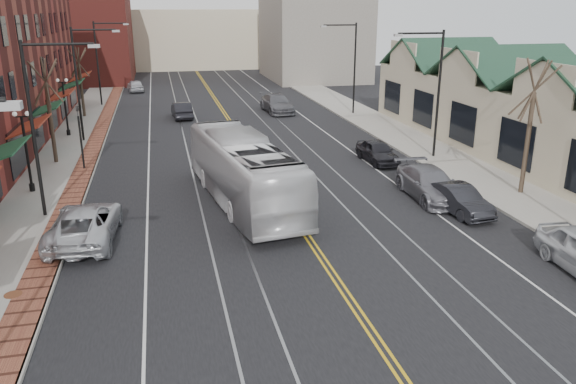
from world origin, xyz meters
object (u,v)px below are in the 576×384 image
parked_car_c (430,184)px  parked_car_b (459,199)px  transit_bus (244,171)px  parked_car_d (378,151)px  parked_suv (85,224)px

parked_car_c → parked_car_b: bearing=-79.3°
transit_bus → parked_car_c: (9.50, -1.36, -0.92)m
parked_car_d → parked_car_c: bearing=-92.4°
parked_car_c → parked_car_d: bearing=91.3°
parked_car_c → parked_car_d: (0.00, 7.25, -0.08)m
transit_bus → parked_suv: (-7.30, -3.28, -0.92)m
parked_car_d → parked_suv: bearing=-153.8°
parked_car_b → parked_car_d: 9.59m
parked_suv → parked_car_b: parked_suv is taller
parked_car_b → parked_car_d: bearing=86.8°
parked_suv → parked_car_c: size_ratio=1.05×
transit_bus → parked_suv: transit_bus is taller
parked_suv → parked_car_b: size_ratio=1.38×
parked_suv → parked_car_d: size_ratio=1.36×
transit_bus → parked_suv: bearing=16.2°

